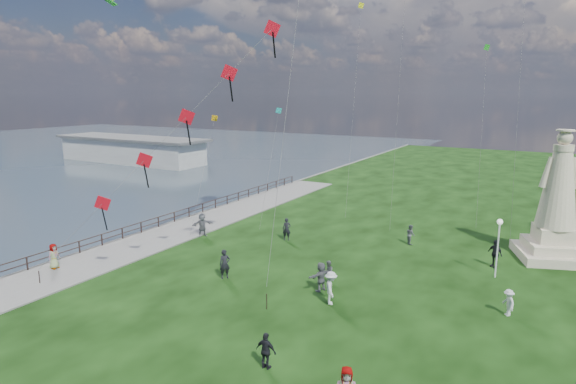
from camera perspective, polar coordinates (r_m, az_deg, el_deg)
The scene contains 17 objects.
waterfront at distance 40.97m, azimuth -16.95°, elevation -5.39°, with size 200.00×200.00×1.51m.
pier_pavilion at distance 89.21m, azimuth -18.06°, elevation 4.84°, with size 30.00×8.00×4.40m.
statue at distance 38.51m, azimuth 29.21°, elevation -2.04°, with size 5.76×5.76×9.17m.
lamppost at distance 33.17m, azimuth 23.69°, elevation -4.75°, with size 0.36×0.36×3.86m.
person_0 at distance 31.11m, azimuth -7.50°, elevation -8.47°, with size 0.69×0.45×1.89m, color black.
person_1 at distance 30.24m, azimuth 4.80°, elevation -9.45°, with size 0.71×0.44×1.45m, color #595960.
person_2 at distance 27.43m, azimuth 5.10°, elevation -11.25°, with size 1.22×0.63×1.89m, color silver.
person_3 at distance 21.59m, azimuth -2.61°, elevation -18.30°, with size 0.97×0.50×1.65m, color black.
person_5 at distance 40.20m, azimuth -10.12°, elevation -3.84°, with size 1.80×0.78×1.94m, color #595960.
person_6 at distance 38.54m, azimuth -0.16°, elevation -4.43°, with size 0.66×0.43×1.81m, color black.
person_7 at distance 38.80m, azimuth 14.32°, elevation -4.90°, with size 0.76×0.47×1.55m, color #595960.
person_8 at distance 28.58m, azimuth 24.66°, elevation -11.82°, with size 0.94×0.49×1.46m, color silver.
person_9 at distance 35.63m, azimuth 23.32°, elevation -6.71°, with size 1.12×0.57×1.90m, color black.
person_10 at distance 35.85m, azimuth -25.99°, elevation -7.00°, with size 0.83×0.51×1.70m, color #595960.
person_11 at distance 29.09m, azimuth 3.92°, elevation -9.97°, with size 1.64×0.71×1.77m, color #595960.
red_kite_train at distance 29.96m, azimuth -12.39°, elevation 7.93°, with size 11.88×9.35×15.87m.
small_kites at distance 42.97m, azimuth 13.91°, elevation 13.73°, with size 30.32×19.60×25.07m.
Camera 1 is at (13.58, -17.68, 11.62)m, focal length 30.00 mm.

